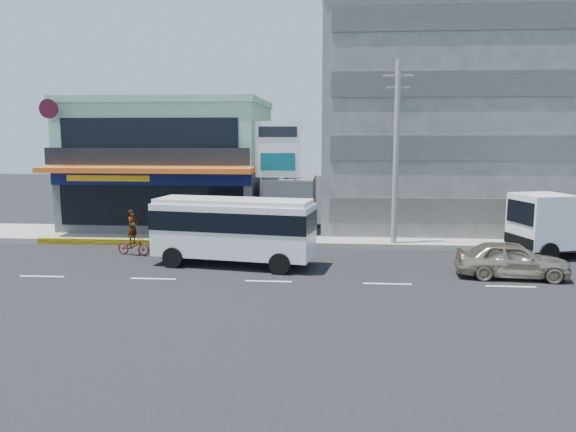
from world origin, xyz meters
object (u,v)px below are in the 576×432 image
object	(u,v)px
satellite_dish	(289,177)
sedan	(512,259)
utility_pole_near	(396,153)
concrete_building	(446,121)
billboard	(278,156)
motorcycle_rider	(133,240)
shop_building	(174,167)
minibus	(233,226)

from	to	relation	value
satellite_dish	sedan	size ratio (longest dim) A/B	0.32
utility_pole_near	sedan	bearing A→B (deg)	-52.99
concrete_building	utility_pole_near	size ratio (longest dim) A/B	1.60
utility_pole_near	billboard	bearing A→B (deg)	164.52
concrete_building	motorcycle_rider	distance (m)	21.32
billboard	sedan	distance (m)	14.00
shop_building	sedan	world-z (taller)	shop_building
concrete_building	billboard	xyz separation A→B (m)	(-10.50, -5.80, -2.07)
shop_building	concrete_building	bearing A→B (deg)	3.35
billboard	motorcycle_rider	xyz separation A→B (m)	(-7.03, -4.62, -4.15)
motorcycle_rider	billboard	bearing A→B (deg)	33.32
billboard	sedan	xyz separation A→B (m)	(10.95, -7.70, -4.12)
sedan	motorcycle_rider	world-z (taller)	motorcycle_rider
concrete_building	motorcycle_rider	bearing A→B (deg)	-149.27
satellite_dish	billboard	size ratio (longest dim) A/B	0.22
sedan	motorcycle_rider	xyz separation A→B (m)	(-17.97, 3.08, -0.02)
minibus	sedan	world-z (taller)	minibus
utility_pole_near	motorcycle_rider	distance (m)	14.49
utility_pole_near	minibus	size ratio (longest dim) A/B	1.27
motorcycle_rider	sedan	bearing A→B (deg)	-9.73
satellite_dish	minibus	size ratio (longest dim) A/B	0.19
shop_building	billboard	size ratio (longest dim) A/B	1.80
sedan	minibus	bearing A→B (deg)	88.37
minibus	sedan	bearing A→B (deg)	-6.03
satellite_dish	billboard	world-z (taller)	billboard
satellite_dish	utility_pole_near	distance (m)	7.17
sedan	shop_building	bearing A→B (deg)	60.39
concrete_building	sedan	size ratio (longest dim) A/B	3.40
billboard	motorcycle_rider	distance (m)	9.38
minibus	motorcycle_rider	world-z (taller)	minibus
concrete_building	minibus	xyz separation A→B (m)	(-11.98, -12.19, -5.11)
concrete_building	utility_pole_near	xyz separation A→B (m)	(-4.00, -7.60, -1.85)
utility_pole_near	satellite_dish	bearing A→B (deg)	149.04
shop_building	billboard	bearing A→B (deg)	-32.32
concrete_building	sedan	bearing A→B (deg)	-88.10
utility_pole_near	motorcycle_rider	xyz separation A→B (m)	(-13.53, -2.82, -4.37)
concrete_building	motorcycle_rider	xyz separation A→B (m)	(-17.53, -10.42, -6.22)
shop_building	billboard	distance (m)	8.92
billboard	sedan	size ratio (longest dim) A/B	1.46
shop_building	motorcycle_rider	size ratio (longest dim) A/B	5.25
billboard	utility_pole_near	distance (m)	6.75
shop_building	minibus	bearing A→B (deg)	-61.59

